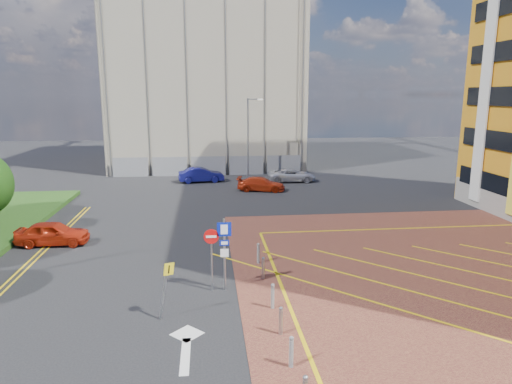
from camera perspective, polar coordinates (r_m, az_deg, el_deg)
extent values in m
plane|color=black|center=(19.41, -5.28, -13.34)|extent=(140.00, 140.00, 0.00)
cylinder|color=#9EA0A8|center=(45.93, -1.00, 6.69)|extent=(0.16, 0.16, 8.00)
cylinder|color=#9EA0A8|center=(45.79, -0.26, 11.53)|extent=(1.20, 0.10, 0.10)
cube|color=silver|center=(45.85, 0.50, 11.50)|extent=(0.50, 0.15, 0.12)
cylinder|color=#9EA0A8|center=(19.73, -3.96, -7.85)|extent=(0.10, 0.10, 3.20)
cube|color=#091B9F|center=(19.34, -4.00, -4.67)|extent=(0.60, 0.04, 0.60)
cube|color=white|center=(19.31, -4.00, -4.69)|extent=(0.30, 0.02, 0.42)
cube|color=#091B9F|center=(19.52, -3.98, -6.36)|extent=(0.40, 0.04, 0.25)
cube|color=white|center=(19.49, -3.97, -6.38)|extent=(0.28, 0.02, 0.14)
cube|color=white|center=(19.66, -3.96, -7.60)|extent=(0.35, 0.04, 0.35)
cylinder|color=#9EA0A8|center=(19.80, -5.56, -8.57)|extent=(0.08, 0.08, 2.70)
cylinder|color=red|center=(19.41, -5.62, -5.56)|extent=(0.64, 0.04, 0.64)
cube|color=white|center=(19.39, -5.62, -5.58)|extent=(0.44, 0.02, 0.10)
cylinder|color=#9EA0A8|center=(17.77, -11.43, -12.12)|extent=(0.46, 0.08, 2.18)
cube|color=yellow|center=(17.38, -10.83, -9.45)|extent=(0.40, 0.40, 0.52)
cylinder|color=black|center=(14.99, 4.43, -19.51)|extent=(0.14, 0.14, 0.90)
cylinder|color=#9EA0A8|center=(16.70, 3.12, -15.95)|extent=(0.14, 0.14, 0.90)
cylinder|color=black|center=(18.47, 2.09, -13.06)|extent=(0.14, 0.14, 0.90)
cylinder|color=#9EA0A8|center=(21.20, 0.91, -9.64)|extent=(0.14, 0.14, 0.90)
cylinder|color=black|center=(23.05, 0.29, -7.81)|extent=(0.14, 0.14, 0.90)
cube|color=#9F9682|center=(57.60, -6.26, 14.68)|extent=(21.20, 19.20, 22.00)
cube|color=yellow|center=(60.21, -4.37, 20.34)|extent=(0.90, 0.90, 34.00)
cube|color=gray|center=(48.11, -4.77, 3.29)|extent=(21.60, 0.06, 2.00)
imported|color=red|center=(28.21, -24.07, -4.72)|extent=(3.97, 1.65, 1.34)
imported|color=navy|center=(44.45, -6.87, 2.15)|extent=(4.49, 2.03, 1.43)
imported|color=#B72B0F|center=(40.12, 0.65, 1.00)|extent=(4.47, 2.63, 1.22)
imported|color=silver|center=(44.52, 4.49, 2.11)|extent=(4.63, 2.17, 1.28)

